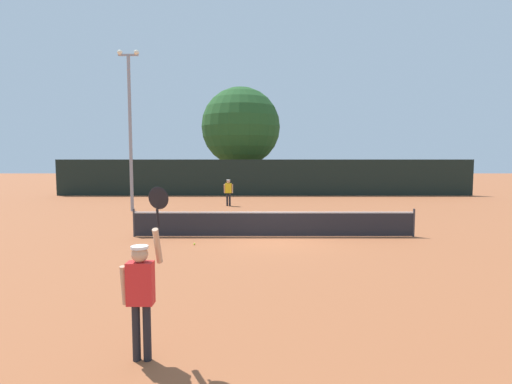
# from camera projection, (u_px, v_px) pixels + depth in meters

# --- Properties ---
(ground_plane) EXTENTS (120.00, 120.00, 0.00)m
(ground_plane) POSITION_uv_depth(u_px,v_px,m) (275.00, 237.00, 15.31)
(ground_plane) COLOR #9E5633
(tennis_net) EXTENTS (10.72, 0.08, 1.07)m
(tennis_net) POSITION_uv_depth(u_px,v_px,m) (275.00, 223.00, 15.27)
(tennis_net) COLOR #232328
(tennis_net) RESTS_ON ground
(perimeter_fence) EXTENTS (32.83, 0.12, 2.84)m
(perimeter_fence) POSITION_uv_depth(u_px,v_px,m) (265.00, 178.00, 31.63)
(perimeter_fence) COLOR black
(perimeter_fence) RESTS_ON ground
(player_serving) EXTENTS (0.68, 0.40, 2.59)m
(player_serving) POSITION_uv_depth(u_px,v_px,m) (142.00, 285.00, 5.91)
(player_serving) COLOR red
(player_serving) RESTS_ON ground
(player_receiving) EXTENTS (0.57, 0.24, 1.63)m
(player_receiving) POSITION_uv_depth(u_px,v_px,m) (229.00, 190.00, 24.91)
(player_receiving) COLOR yellow
(player_receiving) RESTS_ON ground
(tennis_ball) EXTENTS (0.07, 0.07, 0.07)m
(tennis_ball) POSITION_uv_depth(u_px,v_px,m) (195.00, 244.00, 13.85)
(tennis_ball) COLOR #CCE033
(tennis_ball) RESTS_ON ground
(light_pole) EXTENTS (1.18, 0.28, 8.84)m
(light_pole) POSITION_uv_depth(u_px,v_px,m) (131.00, 121.00, 22.19)
(light_pole) COLOR gray
(light_pole) RESTS_ON ground
(large_tree) EXTENTS (7.07, 7.07, 9.29)m
(large_tree) POSITION_uv_depth(u_px,v_px,m) (241.00, 127.00, 36.21)
(large_tree) COLOR brown
(large_tree) RESTS_ON ground
(parked_car_near) EXTENTS (2.38, 4.39, 1.69)m
(parked_car_near) POSITION_uv_depth(u_px,v_px,m) (184.00, 180.00, 39.22)
(parked_car_near) COLOR white
(parked_car_near) RESTS_ON ground
(parked_car_mid) EXTENTS (1.99, 4.24, 1.69)m
(parked_car_mid) POSITION_uv_depth(u_px,v_px,m) (279.00, 181.00, 38.37)
(parked_car_mid) COLOR white
(parked_car_mid) RESTS_ON ground
(parked_car_far) EXTENTS (2.32, 4.37, 1.69)m
(parked_car_far) POSITION_uv_depth(u_px,v_px,m) (362.00, 180.00, 40.40)
(parked_car_far) COLOR navy
(parked_car_far) RESTS_ON ground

